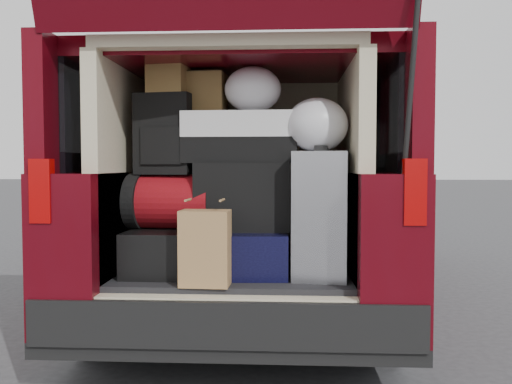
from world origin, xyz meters
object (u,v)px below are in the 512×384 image
at_px(black_hardshell, 172,250).
at_px(navy_hardshell, 246,251).
at_px(kraft_bag, 205,248).
at_px(twotone_duffel, 241,138).
at_px(black_soft_case, 243,197).
at_px(silver_roller, 322,214).
at_px(backpack, 166,134).
at_px(red_duffel, 172,201).

xyz_separation_m(black_hardshell, navy_hardshell, (0.41, -0.02, -0.00)).
xyz_separation_m(kraft_bag, twotone_duffel, (0.15, 0.39, 0.56)).
relative_size(black_soft_case, twotone_duffel, 0.82).
bearing_deg(silver_roller, twotone_duffel, 172.48).
height_order(navy_hardshell, twotone_duffel, twotone_duffel).
relative_size(kraft_bag, black_soft_case, 0.73).
bearing_deg(kraft_bag, black_hardshell, 126.32).
distance_m(kraft_bag, backpack, 0.73).
height_order(black_hardshell, red_duffel, red_duffel).
relative_size(navy_hardshell, red_duffel, 1.16).
bearing_deg(kraft_bag, red_duffel, 126.80).
distance_m(black_hardshell, kraft_bag, 0.43).
height_order(navy_hardshell, backpack, backpack).
bearing_deg(backpack, red_duffel, -14.24).
relative_size(black_hardshell, red_duffel, 1.29).
height_order(black_hardshell, kraft_bag, kraft_bag).
distance_m(black_hardshell, silver_roller, 0.85).
height_order(red_duffel, black_soft_case, black_soft_case).
distance_m(black_hardshell, black_soft_case, 0.50).
relative_size(silver_roller, backpack, 1.49).
bearing_deg(backpack, silver_roller, 1.95).
distance_m(black_hardshell, backpack, 0.64).
bearing_deg(twotone_duffel, navy_hardshell, -60.48).
height_order(black_hardshell, backpack, backpack).
distance_m(silver_roller, red_duffel, 0.83).
distance_m(silver_roller, kraft_bag, 0.66).
bearing_deg(black_soft_case, silver_roller, -12.18).
bearing_deg(silver_roller, black_soft_case, 177.13).
bearing_deg(red_duffel, silver_roller, 0.31).
bearing_deg(backpack, twotone_duffel, 11.39).
bearing_deg(red_duffel, black_hardshell, 86.72).
bearing_deg(silver_roller, navy_hardshell, 178.81).
bearing_deg(black_hardshell, backpack, 166.70).
xyz_separation_m(silver_roller, kraft_bag, (-0.58, -0.27, -0.14)).
bearing_deg(silver_roller, kraft_bag, -147.71).
xyz_separation_m(black_hardshell, silver_roller, (0.82, -0.09, 0.21)).
relative_size(red_duffel, twotone_duffel, 0.74).
bearing_deg(black_soft_case, backpack, 176.01).
distance_m(backpack, twotone_duffel, 0.42).
bearing_deg(twotone_duffel, red_duffel, -172.90).
bearing_deg(silver_roller, red_duffel, -178.11).
bearing_deg(navy_hardshell, silver_roller, -11.42).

